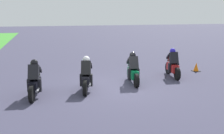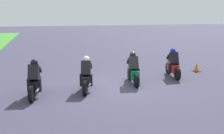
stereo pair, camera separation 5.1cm
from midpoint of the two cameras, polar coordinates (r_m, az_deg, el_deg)
ground_plane at (r=11.56m, az=0.39°, el=-4.51°), size 120.00×120.00×0.00m
rider_lane_a at (r=13.60m, az=13.80°, el=0.38°), size 2.04×0.61×1.51m
rider_lane_b at (r=11.99m, az=4.93°, el=-0.86°), size 2.04×0.58×1.51m
rider_lane_c at (r=10.91m, az=-5.71°, el=-2.18°), size 2.01×0.68×1.51m
rider_lane_d at (r=10.55m, az=-17.02°, el=-3.15°), size 2.03×0.61×1.51m
traffic_cone at (r=15.36m, az=18.75°, el=-0.09°), size 0.40×0.40×0.51m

